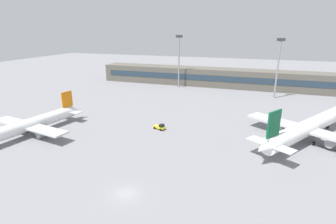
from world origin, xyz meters
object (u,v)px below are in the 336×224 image
object	(u,v)px
floodlight_tower_east	(179,58)
airplane_near	(25,126)
baggage_tug_yellow	(160,127)
floodlight_tower_west	(278,64)
airplane_mid	(309,127)

from	to	relation	value
floodlight_tower_east	airplane_near	bearing A→B (deg)	-105.36
airplane_near	floodlight_tower_east	size ratio (longest dim) A/B	1.52
baggage_tug_yellow	floodlight_tower_west	xyz separation A→B (m)	(33.04, 51.20, 13.62)
airplane_near	airplane_mid	world-z (taller)	airplane_mid
baggage_tug_yellow	floodlight_tower_east	distance (m)	61.63
baggage_tug_yellow	floodlight_tower_east	bearing A→B (deg)	101.73
airplane_mid	floodlight_tower_west	distance (m)	47.06
airplane_mid	floodlight_tower_west	xyz separation A→B (m)	(-6.89, 45.26, 10.88)
airplane_mid	floodlight_tower_east	size ratio (longest dim) A/B	1.63
floodlight_tower_west	floodlight_tower_east	xyz separation A→B (m)	(-45.24, 7.57, 0.35)
airplane_mid	baggage_tug_yellow	size ratio (longest dim) A/B	10.68
floodlight_tower_west	airplane_mid	bearing A→B (deg)	-81.34
airplane_near	baggage_tug_yellow	bearing A→B (deg)	27.34
baggage_tug_yellow	floodlight_tower_east	xyz separation A→B (m)	(-12.20, 58.77, 13.98)
airplane_near	floodlight_tower_west	world-z (taller)	floodlight_tower_west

